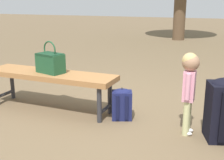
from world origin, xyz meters
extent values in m
plane|color=brown|center=(0.00, 0.00, 0.00)|extent=(40.00, 40.00, 0.00)
cube|color=#9E6B3D|center=(-0.75, 0.01, 0.42)|extent=(1.60, 0.41, 0.06)
cylinder|color=#2D2D33|center=(-0.05, 0.15, 0.20)|extent=(0.05, 0.05, 0.39)
cylinder|color=#2D2D33|center=(-0.05, -0.13, 0.20)|extent=(0.05, 0.05, 0.39)
cylinder|color=#2D2D33|center=(-1.45, 0.15, 0.20)|extent=(0.05, 0.05, 0.39)
cylinder|color=#2D2D33|center=(-0.05, 0.01, 0.10)|extent=(0.04, 0.28, 0.04)
cylinder|color=#2D2D33|center=(-1.45, 0.01, 0.10)|extent=(0.04, 0.28, 0.04)
cube|color=#1E4C2D|center=(-0.73, 0.01, 0.56)|extent=(0.36, 0.26, 0.22)
cube|color=#163922|center=(-0.73, 0.01, 0.67)|extent=(0.33, 0.25, 0.02)
torus|color=#1E4C2D|center=(-0.73, 0.01, 0.72)|extent=(0.19, 0.07, 0.20)
cylinder|color=#CCCC8C|center=(0.84, -0.01, 0.17)|extent=(0.06, 0.06, 0.34)
cylinder|color=#CCCC8C|center=(0.84, -0.09, 0.17)|extent=(0.06, 0.06, 0.34)
ellipsoid|color=white|center=(0.86, -0.01, 0.02)|extent=(0.09, 0.05, 0.04)
ellipsoid|color=white|center=(0.86, -0.09, 0.02)|extent=(0.09, 0.05, 0.04)
cube|color=pink|center=(0.84, -0.05, 0.48)|extent=(0.10, 0.12, 0.29)
cylinder|color=pink|center=(0.84, 0.04, 0.50)|extent=(0.05, 0.05, 0.25)
cylinder|color=pink|center=(0.84, -0.13, 0.50)|extent=(0.05, 0.05, 0.25)
sphere|color=#A57A5B|center=(0.84, -0.05, 0.71)|extent=(0.16, 0.16, 0.16)
sphere|color=tan|center=(0.83, -0.05, 0.72)|extent=(0.15, 0.15, 0.15)
cube|color=black|center=(1.15, 0.11, 0.19)|extent=(0.26, 0.12, 0.24)
cube|color=black|center=(1.17, -0.20, 0.27)|extent=(0.07, 0.04, 0.46)
cube|color=#191E4C|center=(0.13, 0.05, 0.16)|extent=(0.26, 0.23, 0.31)
ellipsoid|color=#191E4C|center=(0.13, 0.05, 0.31)|extent=(0.25, 0.22, 0.07)
cube|color=black|center=(0.10, 0.13, 0.11)|extent=(0.15, 0.08, 0.14)
cube|color=black|center=(0.12, -0.05, 0.16)|extent=(0.04, 0.03, 0.27)
cube|color=black|center=(0.21, -0.01, 0.16)|extent=(0.04, 0.03, 0.27)
torus|color=black|center=(0.13, 0.05, 0.34)|extent=(0.03, 0.05, 0.05)
cylinder|color=brown|center=(-0.54, 7.05, 1.24)|extent=(0.39, 0.39, 2.49)
camera|label=1|loc=(1.19, -2.76, 1.26)|focal=47.04mm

